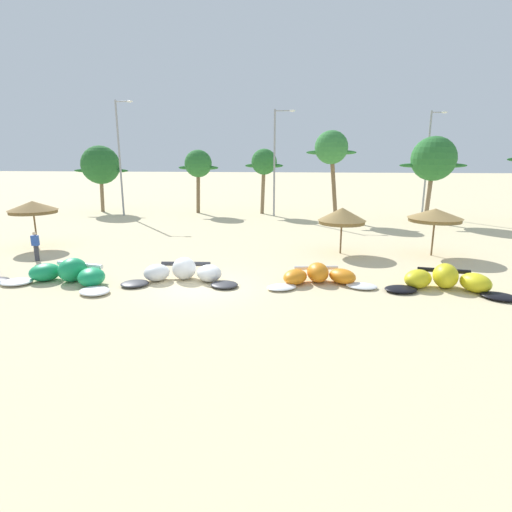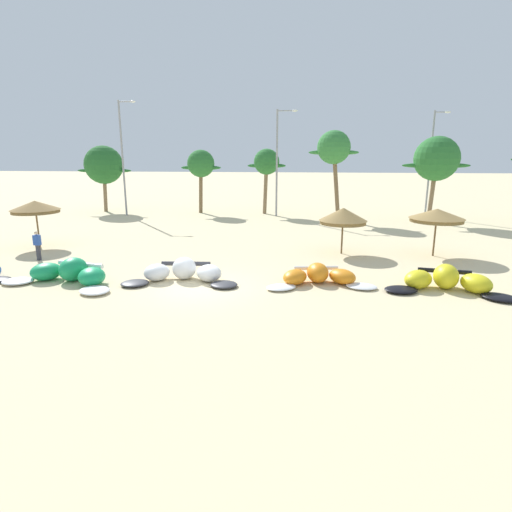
{
  "view_description": "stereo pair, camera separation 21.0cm",
  "coord_description": "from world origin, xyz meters",
  "views": [
    {
      "loc": [
        4.24,
        -16.82,
        5.6
      ],
      "look_at": [
        2.23,
        2.0,
        1.0
      ],
      "focal_mm": 28.99,
      "sensor_mm": 36.0,
      "label": 1
    },
    {
      "loc": [
        4.45,
        -16.8,
        5.6
      ],
      "look_at": [
        2.23,
        2.0,
        1.0
      ],
      "focal_mm": 28.99,
      "sensor_mm": 36.0,
      "label": 2
    }
  ],
  "objects": [
    {
      "name": "palm_center_right",
      "position": [
        15.29,
        20.13,
        5.32
      ],
      "size": [
        5.54,
        3.7,
        7.22
      ],
      "color": "#7F6647",
      "rests_on": "ground"
    },
    {
      "name": "palm_left",
      "position": [
        -5.82,
        23.86,
        4.77
      ],
      "size": [
        4.0,
        2.67,
        6.2
      ],
      "color": "brown",
      "rests_on": "ground"
    },
    {
      "name": "kite_left",
      "position": [
        -6.09,
        0.05,
        0.41
      ],
      "size": [
        5.74,
        3.26,
        1.08
      ],
      "color": "white",
      "rests_on": "ground"
    },
    {
      "name": "ground_plane",
      "position": [
        0.0,
        0.0,
        0.0
      ],
      "size": [
        260.0,
        260.0,
        0.0
      ],
      "primitive_type": "plane",
      "color": "beige"
    },
    {
      "name": "kite_left_of_center",
      "position": [
        -1.02,
        0.92,
        0.4
      ],
      "size": [
        5.48,
        2.65,
        1.03
      ],
      "color": "#333338",
      "rests_on": "ground"
    },
    {
      "name": "palm_center_left",
      "position": [
        6.84,
        20.84,
        6.21
      ],
      "size": [
        4.35,
        2.9,
        7.77
      ],
      "color": "brown",
      "rests_on": "ground"
    },
    {
      "name": "beach_umbrella_near_palms",
      "position": [
        11.85,
        7.34,
        2.35
      ],
      "size": [
        3.02,
        3.02,
        2.72
      ],
      "color": "brown",
      "rests_on": "ground"
    },
    {
      "name": "lamppost_west_center",
      "position": [
        1.91,
        22.42,
        5.41
      ],
      "size": [
        1.93,
        0.24,
        9.7
      ],
      "color": "gray",
      "rests_on": "ground"
    },
    {
      "name": "kite_right_of_center",
      "position": [
        10.56,
        0.89,
        0.41
      ],
      "size": [
        5.35,
        2.87,
        1.07
      ],
      "color": "black",
      "rests_on": "ground"
    },
    {
      "name": "palm_leftmost",
      "position": [
        -15.83,
        23.75,
        4.68
      ],
      "size": [
        5.72,
        3.81,
        6.63
      ],
      "color": "#7F6647",
      "rests_on": "ground"
    },
    {
      "name": "kite_center",
      "position": [
        5.16,
        1.18,
        0.34
      ],
      "size": [
        5.03,
        2.71,
        0.88
      ],
      "color": "white",
      "rests_on": "ground"
    },
    {
      "name": "lamppost_east_center",
      "position": [
        15.94,
        23.89,
        5.29
      ],
      "size": [
        1.47,
        0.24,
        9.57
      ],
      "color": "gray",
      "rests_on": "ground"
    },
    {
      "name": "beach_umbrella_middle",
      "position": [
        6.67,
        7.31,
        2.23
      ],
      "size": [
        2.77,
        2.77,
        2.7
      ],
      "color": "brown",
      "rests_on": "ground"
    },
    {
      "name": "palm_left_of_gap",
      "position": [
        0.66,
        24.0,
        4.93
      ],
      "size": [
        3.72,
        2.48,
        6.29
      ],
      "color": "#7F6647",
      "rests_on": "ground"
    },
    {
      "name": "lamppost_west",
      "position": [
        -12.54,
        21.24,
        5.81
      ],
      "size": [
        1.72,
        0.24,
        10.54
      ],
      "color": "gray",
      "rests_on": "ground"
    },
    {
      "name": "beach_umbrella_near_van",
      "position": [
        -12.17,
        7.01,
        2.52
      ],
      "size": [
        2.92,
        2.92,
        2.9
      ],
      "color": "brown",
      "rests_on": "ground"
    },
    {
      "name": "person_by_umbrellas",
      "position": [
        -10.02,
        3.73,
        0.82
      ],
      "size": [
        0.36,
        0.24,
        1.62
      ],
      "color": "#383842",
      "rests_on": "ground"
    }
  ]
}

